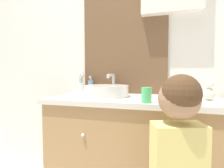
{
  "coord_description": "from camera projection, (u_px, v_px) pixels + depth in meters",
  "views": [
    {
      "loc": [
        0.22,
        -0.95,
        0.96
      ],
      "look_at": [
        -0.15,
        0.27,
        0.89
      ],
      "focal_mm": 28.0,
      "sensor_mm": 36.0,
      "label": 1
    }
  ],
  "objects": [
    {
      "name": "vanity_counter",
      "position": [
        132.0,
        149.0,
        1.31
      ],
      "size": [
        1.23,
        0.55,
        0.79
      ],
      "color": "#A37A4C",
      "rests_on": "ground_plane"
    },
    {
      "name": "child_figure",
      "position": [
        178.0,
        165.0,
        0.75
      ],
      "size": [
        0.24,
        0.48,
        0.96
      ],
      "color": "slate",
      "rests_on": "ground_plane"
    },
    {
      "name": "teddy_bear",
      "position": [
        209.0,
        90.0,
        1.14
      ],
      "size": [
        0.08,
        0.06,
        0.14
      ],
      "color": "beige",
      "rests_on": "vanity_counter"
    },
    {
      "name": "sink_basin",
      "position": [
        107.0,
        90.0,
        1.36
      ],
      "size": [
        0.34,
        0.4,
        0.18
      ],
      "color": "silver",
      "rests_on": "vanity_counter"
    },
    {
      "name": "soap_dispenser",
      "position": [
        91.0,
        86.0,
        1.61
      ],
      "size": [
        0.05,
        0.05,
        0.16
      ],
      "color": "#6B93B2",
      "rests_on": "vanity_counter"
    },
    {
      "name": "wall_back",
      "position": [
        140.0,
        39.0,
        1.55
      ],
      "size": [
        3.2,
        0.18,
        2.5
      ],
      "color": "silver",
      "rests_on": "ground_plane"
    },
    {
      "name": "toothbrush_holder",
      "position": [
        82.0,
        87.0,
        1.62
      ],
      "size": [
        0.07,
        0.07,
        0.19
      ],
      "color": "silver",
      "rests_on": "vanity_counter"
    },
    {
      "name": "drinking_cup",
      "position": [
        146.0,
        95.0,
        1.04
      ],
      "size": [
        0.06,
        0.06,
        0.09
      ],
      "primitive_type": "cylinder",
      "color": "#4CC670",
      "rests_on": "vanity_counter"
    }
  ]
}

